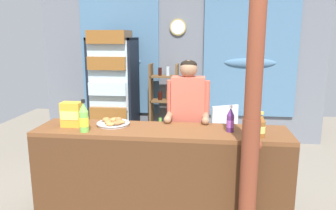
{
  "coord_description": "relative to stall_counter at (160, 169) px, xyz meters",
  "views": [
    {
      "loc": [
        0.48,
        -2.64,
        1.83
      ],
      "look_at": [
        0.05,
        0.93,
        1.07
      ],
      "focal_mm": 34.72,
      "sensor_mm": 36.0,
      "label": 1
    }
  ],
  "objects": [
    {
      "name": "soda_bottle_grape_soda",
      "position": [
        0.66,
        0.1,
        0.48
      ],
      "size": [
        0.07,
        0.07,
        0.26
      ],
      "color": "#56286B",
      "rests_on": "stall_counter"
    },
    {
      "name": "ground_plane",
      "position": [
        -0.04,
        0.91,
        -0.57
      ],
      "size": [
        7.74,
        7.74,
        0.0
      ],
      "primitive_type": "plane",
      "color": "gray"
    },
    {
      "name": "pastry_tray",
      "position": [
        -0.5,
        0.19,
        0.39
      ],
      "size": [
        0.34,
        0.34,
        0.07
      ],
      "color": "#BCBCC1",
      "rests_on": "stall_counter"
    },
    {
      "name": "shopkeeper",
      "position": [
        0.23,
        0.59,
        0.42
      ],
      "size": [
        0.47,
        0.42,
        1.58
      ],
      "color": "#28282D",
      "rests_on": "ground"
    },
    {
      "name": "timber_post",
      "position": [
        0.81,
        -0.27,
        0.55
      ],
      "size": [
        0.17,
        0.15,
        2.33
      ],
      "color": "brown",
      "rests_on": "ground"
    },
    {
      "name": "back_wall_curtained",
      "position": [
        -0.02,
        2.74,
        0.72
      ],
      "size": [
        4.9,
        0.22,
        2.51
      ],
      "color": "slate",
      "rests_on": "ground"
    },
    {
      "name": "plastic_lawn_chair",
      "position": [
        0.64,
        1.79,
        -0.08
      ],
      "size": [
        0.59,
        0.59,
        0.86
      ],
      "color": "silver",
      "rests_on": "ground"
    },
    {
      "name": "bottle_shelf_rack",
      "position": [
        -0.28,
        2.41,
        0.15
      ],
      "size": [
        0.48,
        0.28,
        1.38
      ],
      "color": "brown",
      "rests_on": "ground"
    },
    {
      "name": "soda_bottle_iced_tea",
      "position": [
        0.93,
        -0.04,
        0.47
      ],
      "size": [
        0.08,
        0.08,
        0.23
      ],
      "color": "brown",
      "rests_on": "stall_counter"
    },
    {
      "name": "stall_counter",
      "position": [
        0.0,
        0.0,
        0.0
      ],
      "size": [
        2.48,
        0.56,
        0.94
      ],
      "color": "brown",
      "rests_on": "ground"
    },
    {
      "name": "soda_bottle_lime_soda",
      "position": [
        -0.71,
        -0.07,
        0.5
      ],
      "size": [
        0.09,
        0.09,
        0.31
      ],
      "color": "#75C64C",
      "rests_on": "stall_counter"
    },
    {
      "name": "drink_fridge",
      "position": [
        -1.08,
        2.16,
        0.48
      ],
      "size": [
        0.71,
        0.74,
        1.92
      ],
      "color": "black",
      "rests_on": "ground"
    },
    {
      "name": "snack_box_choco_powder",
      "position": [
        -0.9,
        0.09,
        0.5
      ],
      "size": [
        0.2,
        0.13,
        0.25
      ],
      "color": "gold",
      "rests_on": "stall_counter"
    },
    {
      "name": "soda_bottle_orange_soda",
      "position": [
        0.93,
        0.11,
        0.46
      ],
      "size": [
        0.07,
        0.07,
        0.21
      ],
      "color": "orange",
      "rests_on": "stall_counter"
    },
    {
      "name": "soda_bottle_cola",
      "position": [
        0.86,
        0.27,
        0.47
      ],
      "size": [
        0.07,
        0.07,
        0.24
      ],
      "color": "black",
      "rests_on": "stall_counter"
    }
  ]
}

